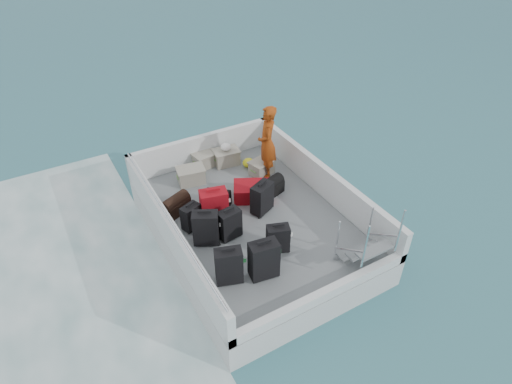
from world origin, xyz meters
TOP-DOWN VIEW (x-y plane):
  - ground at (0.00, 0.00)m, footprint 160.00×160.00m
  - wake_foam at (-4.80, 0.00)m, footprint 10.00×10.00m
  - ferry_hull at (0.00, 0.00)m, footprint 3.60×5.00m
  - deck at (0.00, 0.00)m, footprint 3.30×4.70m
  - deck_fittings at (0.35, -0.32)m, footprint 3.60×5.00m
  - suitcase_0 at (-1.17, -1.31)m, footprint 0.52×0.39m
  - suitcase_1 at (-1.11, -0.25)m, footprint 0.55×0.47m
  - suitcase_2 at (-1.19, 0.28)m, footprint 0.43×0.35m
  - suitcase_3 at (-0.60, -1.49)m, footprint 0.53×0.36m
  - suitcase_4 at (-0.66, -0.32)m, footprint 0.46×0.31m
  - suitcase_5 at (-0.70, 0.25)m, footprint 0.59×0.43m
  - suitcase_6 at (-0.06, -1.09)m, footprint 0.47×0.37m
  - suitcase_7 at (0.28, 0.05)m, footprint 0.55×0.45m
  - suitcase_8 at (0.35, 0.54)m, footprint 1.00×0.88m
  - duffel_0 at (-1.27, 0.90)m, footprint 0.66×0.51m
  - duffel_1 at (-0.42, 0.66)m, footprint 0.57×0.55m
  - duffel_2 at (0.82, 0.48)m, footprint 0.50×0.42m
  - crate_0 at (-0.59, 1.73)m, footprint 0.64×0.49m
  - crate_1 at (-0.02, 2.20)m, footprint 0.58×0.45m
  - crate_2 at (0.45, 2.03)m, footprint 0.62×0.46m
  - crate_3 at (0.98, 1.24)m, footprint 0.61×0.49m
  - yellow_bag at (0.85, 1.66)m, footprint 0.28×0.26m
  - white_bag at (0.45, 2.03)m, footprint 0.24×0.24m
  - passenger at (1.05, 1.14)m, footprint 0.66×0.75m

SIDE VIEW (x-z plane):
  - ground at x=0.00m, z-range 0.00..0.00m
  - wake_foam at x=-4.80m, z-range 0.00..0.00m
  - ferry_hull at x=0.00m, z-range 0.00..0.60m
  - deck at x=0.00m, z-range 0.60..0.62m
  - yellow_bag at x=0.85m, z-range 0.62..0.84m
  - crate_3 at x=0.98m, z-range 0.62..0.94m
  - duffel_0 at x=-1.27m, z-range 0.62..0.94m
  - duffel_1 at x=-0.42m, z-range 0.62..0.94m
  - duffel_2 at x=0.82m, z-range 0.62..0.94m
  - crate_1 at x=-0.02m, z-range 0.62..0.94m
  - suitcase_8 at x=0.35m, z-range 0.62..0.95m
  - crate_2 at x=0.45m, z-range 0.62..0.97m
  - crate_0 at x=-0.59m, z-range 0.62..0.97m
  - suitcase_2 at x=-1.19m, z-range 0.62..1.17m
  - suitcase_6 at x=-0.06m, z-range 0.62..1.19m
  - suitcase_4 at x=-0.66m, z-range 0.62..1.25m
  - suitcase_7 at x=0.28m, z-range 0.62..1.29m
  - suitcase_0 at x=-1.17m, z-range 0.62..1.33m
  - suitcase_1 at x=-1.11m, z-range 0.62..1.33m
  - suitcase_5 at x=-0.70m, z-range 0.62..1.35m
  - deck_fittings at x=0.35m, z-range 0.54..1.44m
  - suitcase_3 at x=-0.60m, z-range 0.62..1.37m
  - white_bag at x=0.45m, z-range 0.97..1.15m
  - passenger at x=1.05m, z-range 0.62..2.35m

